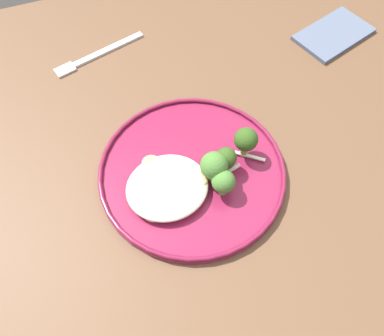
{
  "coord_description": "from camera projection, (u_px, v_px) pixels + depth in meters",
  "views": [
    {
      "loc": [
        -0.16,
        -0.31,
        1.28
      ],
      "look_at": [
        -0.05,
        -0.02,
        0.76
      ],
      "focal_mm": 37.14,
      "sensor_mm": 36.0,
      "label": 1
    }
  ],
  "objects": [
    {
      "name": "ground",
      "position": [
        204.0,
        282.0,
        1.27
      ],
      "size": [
        6.0,
        6.0,
        0.0
      ],
      "primitive_type": "plane",
      "color": "#2D2B28"
    },
    {
      "name": "wooden_dining_table",
      "position": [
        214.0,
        181.0,
        0.71
      ],
      "size": [
        1.4,
        1.0,
        0.74
      ],
      "color": "brown",
      "rests_on": "ground"
    },
    {
      "name": "dinner_plate",
      "position": [
        192.0,
        172.0,
        0.62
      ],
      "size": [
        0.29,
        0.29,
        0.02
      ],
      "color": "maroon",
      "rests_on": "wooden_dining_table"
    },
    {
      "name": "noodle_bed",
      "position": [
        167.0,
        187.0,
        0.59
      ],
      "size": [
        0.12,
        0.11,
        0.03
      ],
      "color": "beige",
      "rests_on": "dinner_plate"
    },
    {
      "name": "seared_scallop_front_small",
      "position": [
        151.0,
        165.0,
        0.61
      ],
      "size": [
        0.03,
        0.03,
        0.02
      ],
      "color": "beige",
      "rests_on": "dinner_plate"
    },
    {
      "name": "seared_scallop_tilted_round",
      "position": [
        177.0,
        200.0,
        0.58
      ],
      "size": [
        0.03,
        0.03,
        0.01
      ],
      "color": "beige",
      "rests_on": "dinner_plate"
    },
    {
      "name": "seared_scallop_half_hidden",
      "position": [
        152.0,
        187.0,
        0.59
      ],
      "size": [
        0.03,
        0.03,
        0.02
      ],
      "color": "beige",
      "rests_on": "dinner_plate"
    },
    {
      "name": "seared_scallop_large_seared",
      "position": [
        153.0,
        210.0,
        0.57
      ],
      "size": [
        0.03,
        0.03,
        0.01
      ],
      "color": "#E5C689",
      "rests_on": "dinner_plate"
    },
    {
      "name": "seared_scallop_tiny_bay",
      "position": [
        169.0,
        185.0,
        0.59
      ],
      "size": [
        0.02,
        0.02,
        0.01
      ],
      "color": "#E5C689",
      "rests_on": "dinner_plate"
    },
    {
      "name": "seared_scallop_left_edge",
      "position": [
        198.0,
        182.0,
        0.59
      ],
      "size": [
        0.03,
        0.03,
        0.02
      ],
      "color": "#E5C689",
      "rests_on": "dinner_plate"
    },
    {
      "name": "broccoli_floret_split_head",
      "position": [
        214.0,
        166.0,
        0.58
      ],
      "size": [
        0.04,
        0.04,
        0.06
      ],
      "color": "#7A994C",
      "rests_on": "dinner_plate"
    },
    {
      "name": "broccoli_floret_beside_noodles",
      "position": [
        246.0,
        140.0,
        0.6
      ],
      "size": [
        0.04,
        0.04,
        0.06
      ],
      "color": "#7A994C",
      "rests_on": "dinner_plate"
    },
    {
      "name": "broccoli_floret_small_sprig",
      "position": [
        223.0,
        182.0,
        0.57
      ],
      "size": [
        0.04,
        0.04,
        0.05
      ],
      "color": "#7A994C",
      "rests_on": "dinner_plate"
    },
    {
      "name": "broccoli_floret_near_rim",
      "position": [
        229.0,
        157.0,
        0.59
      ],
      "size": [
        0.03,
        0.03,
        0.05
      ],
      "color": "#89A356",
      "rests_on": "dinner_plate"
    },
    {
      "name": "onion_sliver_short_strip",
      "position": [
        214.0,
        170.0,
        0.61
      ],
      "size": [
        0.06,
        0.01,
        0.0
      ],
      "primitive_type": "cube",
      "rotation": [
        0.0,
        0.0,
        6.19
      ],
      "color": "silver",
      "rests_on": "dinner_plate"
    },
    {
      "name": "onion_sliver_long_sliver",
      "position": [
        230.0,
        171.0,
        0.61
      ],
      "size": [
        0.05,
        0.02,
        0.0
      ],
      "primitive_type": "cube",
      "rotation": [
        0.0,
        0.0,
        3.36
      ],
      "color": "silver",
      "rests_on": "dinner_plate"
    },
    {
      "name": "onion_sliver_curled_piece",
      "position": [
        250.0,
        156.0,
        0.62
      ],
      "size": [
        0.04,
        0.03,
        0.0
      ],
      "primitive_type": "cube",
      "rotation": [
        0.0,
        0.0,
        2.47
      ],
      "color": "silver",
      "rests_on": "dinner_plate"
    },
    {
      "name": "dinner_fork",
      "position": [
        97.0,
        55.0,
        0.76
      ],
      "size": [
        0.18,
        0.07,
        0.0
      ],
      "color": "silver",
      "rests_on": "wooden_dining_table"
    },
    {
      "name": "folded_napkin",
      "position": [
        334.0,
        34.0,
        0.79
      ],
      "size": [
        0.17,
        0.13,
        0.01
      ],
      "primitive_type": "cube",
      "rotation": [
        0.0,
        0.0,
        0.31
      ],
      "color": "#4C566B",
      "rests_on": "wooden_dining_table"
    }
  ]
}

